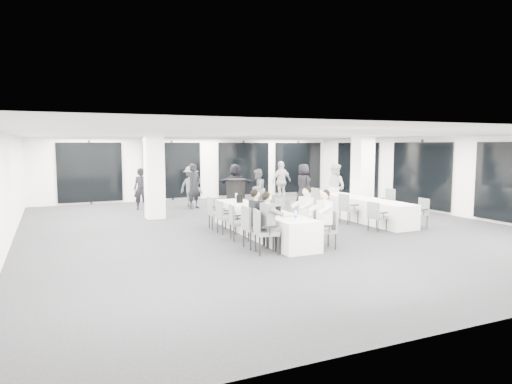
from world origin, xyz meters
TOP-DOWN VIEW (x-y plane):
  - room at (0.89, 1.11)m, footprint 14.04×16.04m
  - column_left at (-2.80, 3.20)m, footprint 0.60×0.60m
  - column_right at (4.20, 1.00)m, footprint 0.60×0.60m
  - banquet_table_main at (-0.76, -1.02)m, footprint 0.90×5.00m
  - banquet_table_side at (3.38, 0.22)m, footprint 0.90×5.00m
  - cocktail_table at (0.63, 4.33)m, footprint 0.83×0.83m
  - chair_main_left_near at (-1.60, -2.96)m, footprint 0.61×0.65m
  - chair_main_left_second at (-1.60, -2.32)m, footprint 0.52×0.58m
  - chair_main_left_mid at (-1.60, -1.31)m, footprint 0.54×0.58m
  - chair_main_left_fourth at (-1.60, -0.34)m, footprint 0.49×0.55m
  - chair_main_left_far at (-1.60, 0.45)m, footprint 0.53×0.58m
  - chair_main_right_near at (0.07, -3.11)m, footprint 0.52×0.56m
  - chair_main_right_second at (0.07, -2.25)m, footprint 0.57×0.61m
  - chair_main_right_mid at (0.07, -1.23)m, footprint 0.49×0.54m
  - chair_main_right_fourth at (0.06, -0.35)m, footprint 0.51×0.55m
  - chair_main_right_far at (0.07, 0.63)m, footprint 0.58×0.62m
  - chair_side_left_near at (2.55, -1.82)m, footprint 0.51×0.54m
  - chair_side_left_mid at (2.54, -0.42)m, footprint 0.51×0.56m
  - chair_side_left_far at (2.54, 1.25)m, footprint 0.53×0.59m
  - chair_side_right_near at (4.20, -1.87)m, footprint 0.47×0.52m
  - chair_side_right_mid at (4.22, -0.29)m, footprint 0.59×0.64m
  - chair_side_right_far at (4.20, 1.35)m, footprint 0.47×0.52m
  - seated_guest_a at (-1.43, -2.97)m, footprint 0.50×0.38m
  - seated_guest_b at (-1.43, -2.32)m, footprint 0.50×0.38m
  - seated_guest_c at (-0.10, -3.10)m, footprint 0.50×0.38m
  - seated_guest_d at (-0.10, -2.24)m, footprint 0.50×0.38m
  - standing_guest_a at (-0.88, 4.92)m, footprint 0.93×0.89m
  - standing_guest_b at (1.35, 3.83)m, footprint 0.99×0.95m
  - standing_guest_c at (-0.83, 5.55)m, footprint 1.21×1.33m
  - standing_guest_d at (3.35, 5.65)m, footprint 1.31×0.93m
  - standing_guest_e at (3.56, 4.07)m, footprint 0.66×0.99m
  - standing_guest_f at (1.23, 5.88)m, footprint 1.84×1.54m
  - standing_guest_g at (-2.85, 5.44)m, footprint 0.78×0.68m
  - standing_guest_h at (3.86, 2.23)m, footprint 0.89×1.12m
  - ice_bucket_near at (-0.84, -2.16)m, footprint 0.20×0.20m
  - ice_bucket_far at (-0.80, 0.43)m, footprint 0.21×0.21m
  - water_bottle_a at (-0.82, -3.10)m, footprint 0.07×0.07m
  - water_bottle_b at (-0.71, -0.63)m, footprint 0.06×0.06m
  - water_bottle_c at (-0.69, 0.98)m, footprint 0.07×0.07m
  - plate_a at (-0.80, -2.59)m, footprint 0.18×0.18m
  - plate_b at (-0.67, -2.56)m, footprint 0.20×0.20m
  - plate_c at (-0.76, -1.44)m, footprint 0.21×0.21m
  - wine_glass at (-0.49, -3.21)m, footprint 0.07×0.07m

SIDE VIEW (x-z plane):
  - banquet_table_main at x=-0.76m, z-range 0.00..0.75m
  - banquet_table_side at x=3.38m, z-range 0.00..0.75m
  - chair_side_left_near at x=2.55m, z-range 0.06..0.92m
  - chair_side_right_near at x=4.20m, z-range 0.06..0.94m
  - chair_side_right_far at x=4.20m, z-range 0.06..0.94m
  - chair_main_right_fourth at x=0.06m, z-range 0.06..0.97m
  - chair_main_right_near at x=0.07m, z-range 0.06..0.98m
  - chair_main_right_mid at x=0.07m, z-range 0.07..0.99m
  - chair_main_left_mid at x=-1.60m, z-range 0.07..1.00m
  - chair_main_left_fourth at x=-1.60m, z-range 0.07..1.01m
  - chair_side_left_mid at x=2.54m, z-range 0.07..1.02m
  - chair_main_left_far at x=-1.60m, z-range 0.07..1.03m
  - chair_main_right_second at x=0.07m, z-range 0.07..1.04m
  - chair_main_right_far at x=0.07m, z-range 0.07..1.06m
  - chair_side_left_far at x=2.54m, z-range 0.07..1.07m
  - cocktail_table at x=0.63m, z-range 0.01..1.16m
  - chair_main_left_second at x=-1.60m, z-range 0.07..1.10m
  - chair_main_left_near at x=-1.60m, z-range 0.07..1.10m
  - chair_side_right_mid at x=4.22m, z-range 0.07..1.11m
  - plate_a at x=-0.80m, z-range 0.75..0.78m
  - plate_c at x=-0.76m, z-range 0.75..0.78m
  - plate_b at x=-0.67m, z-range 0.75..0.78m
  - seated_guest_a at x=-1.43m, z-range 0.09..1.53m
  - seated_guest_b at x=-1.43m, z-range 0.09..1.53m
  - seated_guest_c at x=-0.10m, z-range 0.09..1.53m
  - seated_guest_d at x=-0.10m, z-range 0.09..1.53m
  - water_bottle_b at x=-0.71m, z-range 0.75..0.95m
  - water_bottle_a at x=-0.82m, z-range 0.75..0.98m
  - water_bottle_c at x=-0.69m, z-range 0.75..0.98m
  - ice_bucket_near at x=-0.84m, z-range 0.75..0.98m
  - ice_bucket_far at x=-0.80m, z-range 0.75..0.98m
  - wine_glass at x=-0.49m, z-range 0.79..0.97m
  - standing_guest_b at x=1.35m, z-range 0.00..1.77m
  - standing_guest_g at x=-2.85m, z-range 0.00..1.83m
  - standing_guest_c at x=-0.83m, z-range 0.00..1.86m
  - standing_guest_f at x=1.23m, z-range 0.00..1.92m
  - standing_guest_e at x=3.56m, z-range 0.00..1.94m
  - standing_guest_a at x=-0.88m, z-range 0.00..2.00m
  - standing_guest_d at x=3.35m, z-range 0.00..2.01m
  - standing_guest_h at x=3.86m, z-range 0.00..2.03m
  - room at x=0.89m, z-range -0.03..2.81m
  - column_left at x=-2.80m, z-range 0.00..2.80m
  - column_right at x=4.20m, z-range 0.00..2.80m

